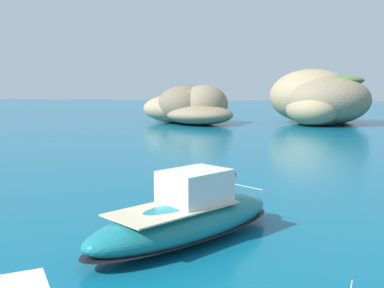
{
  "coord_description": "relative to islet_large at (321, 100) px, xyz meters",
  "views": [
    {
      "loc": [
        7.53,
        -5.07,
        6.2
      ],
      "look_at": [
        1.69,
        23.19,
        2.52
      ],
      "focal_mm": 42.04,
      "sensor_mm": 36.0,
      "label": 1
    }
  ],
  "objects": [
    {
      "name": "islet_small",
      "position": [
        -21.79,
        -3.79,
        -1.26
      ],
      "size": [
        19.85,
        17.32,
        6.54
      ],
      "color": "#84755B",
      "rests_on": "ground"
    },
    {
      "name": "islet_large",
      "position": [
        0.0,
        0.0,
        0.0
      ],
      "size": [
        21.27,
        21.94,
        9.21
      ],
      "color": "#9E8966",
      "rests_on": "ground"
    },
    {
      "name": "motorboat_teal",
      "position": [
        -9.59,
        -61.35,
        -3.08
      ],
      "size": [
        7.85,
        9.64,
        2.85
      ],
      "color": "#19727A",
      "rests_on": "ground"
    }
  ]
}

